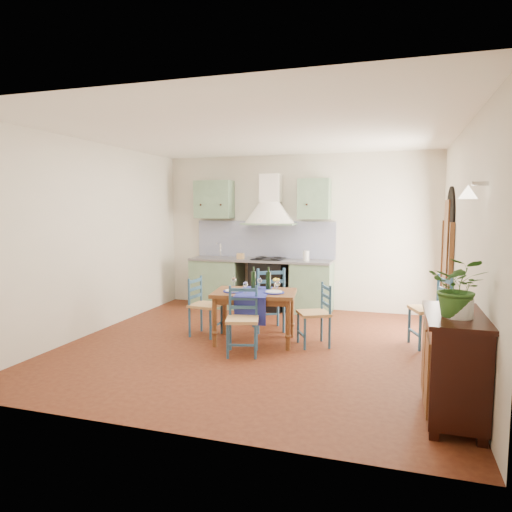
# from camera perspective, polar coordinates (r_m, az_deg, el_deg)

# --- Properties ---
(floor) EXTENTS (5.00, 5.00, 0.00)m
(floor) POSITION_cam_1_polar(r_m,az_deg,el_deg) (6.24, 0.06, -11.13)
(floor) COLOR #44190E
(floor) RESTS_ON ground
(back_wall) EXTENTS (5.00, 0.96, 2.80)m
(back_wall) POSITION_cam_1_polar(r_m,az_deg,el_deg) (8.33, 1.62, 0.57)
(back_wall) COLOR beige
(back_wall) RESTS_ON ground
(right_wall) EXTENTS (0.26, 5.00, 2.80)m
(right_wall) POSITION_cam_1_polar(r_m,az_deg,el_deg) (6.04, 24.15, 0.72)
(right_wall) COLOR beige
(right_wall) RESTS_ON ground
(left_wall) EXTENTS (0.04, 5.00, 2.80)m
(left_wall) POSITION_cam_1_polar(r_m,az_deg,el_deg) (7.13, -19.53, 2.13)
(left_wall) COLOR beige
(left_wall) RESTS_ON ground
(ceiling) EXTENTS (5.00, 5.00, 0.01)m
(ceiling) POSITION_cam_1_polar(r_m,az_deg,el_deg) (6.04, 0.07, 15.21)
(ceiling) COLOR white
(ceiling) RESTS_ON back_wall
(dining_table) EXTENTS (1.20, 0.93, 1.02)m
(dining_table) POSITION_cam_1_polar(r_m,az_deg,el_deg) (6.26, -0.15, -5.17)
(dining_table) COLOR brown
(dining_table) RESTS_ON ground
(chair_near) EXTENTS (0.49, 0.49, 0.85)m
(chair_near) POSITION_cam_1_polar(r_m,az_deg,el_deg) (5.80, -1.69, -7.95)
(chair_near) COLOR navy
(chair_near) RESTS_ON ground
(chair_far) EXTENTS (0.61, 0.61, 0.97)m
(chair_far) POSITION_cam_1_polar(r_m,az_deg,el_deg) (6.86, 1.61, -5.25)
(chair_far) COLOR navy
(chair_far) RESTS_ON ground
(chair_left) EXTENTS (0.43, 0.43, 0.85)m
(chair_left) POSITION_cam_1_polar(r_m,az_deg,el_deg) (6.67, -6.55, -6.17)
(chair_left) COLOR navy
(chair_left) RESTS_ON ground
(chair_right) EXTENTS (0.53, 0.53, 0.84)m
(chair_right) POSITION_cam_1_polar(r_m,az_deg,el_deg) (6.19, 7.49, -7.18)
(chair_right) COLOR navy
(chair_right) RESTS_ON ground
(chair_spare) EXTENTS (0.57, 0.57, 0.95)m
(chair_spare) POSITION_cam_1_polar(r_m,az_deg,el_deg) (6.51, 21.13, -6.34)
(chair_spare) COLOR navy
(chair_spare) RESTS_ON ground
(sideboard) EXTENTS (0.50, 1.05, 0.94)m
(sideboard) POSITION_cam_1_polar(r_m,az_deg,el_deg) (4.42, 23.42, -12.02)
(sideboard) COLOR black
(sideboard) RESTS_ON ground
(potted_plant) EXTENTS (0.55, 0.51, 0.50)m
(potted_plant) POSITION_cam_1_polar(r_m,az_deg,el_deg) (4.13, 24.04, -3.59)
(potted_plant) COLOR #2D5A20
(potted_plant) RESTS_ON sideboard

